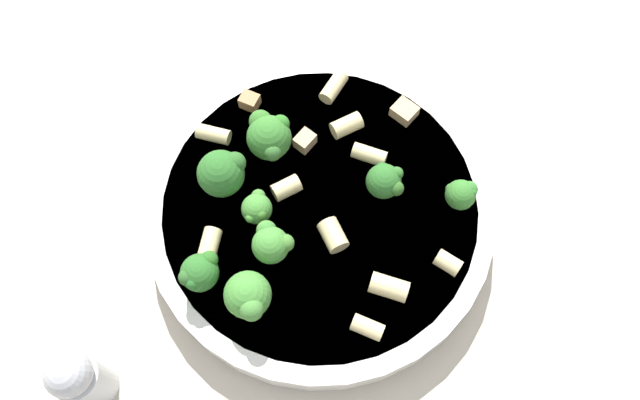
{
  "coord_description": "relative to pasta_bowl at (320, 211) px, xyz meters",
  "views": [
    {
      "loc": [
        0.19,
        -0.07,
        0.52
      ],
      "look_at": [
        0.0,
        0.0,
        0.04
      ],
      "focal_mm": 35.0,
      "sensor_mm": 36.0,
      "label": 1
    }
  ],
  "objects": [
    {
      "name": "rigatoni_0",
      "position": [
        -0.06,
        0.05,
        0.02
      ],
      "size": [
        0.02,
        0.03,
        0.02
      ],
      "primitive_type": "cylinder",
      "rotation": [
        1.57,
        0.0,
        0.15
      ],
      "color": "beige",
      "rests_on": "pasta_bowl"
    },
    {
      "name": "broccoli_floret_7",
      "position": [
        0.01,
        0.05,
        0.04
      ],
      "size": [
        0.03,
        0.03,
        0.04
      ],
      "color": "#84AD60",
      "rests_on": "pasta_bowl"
    },
    {
      "name": "broccoli_floret_4",
      "position": [
        0.04,
        0.11,
        0.03
      ],
      "size": [
        0.03,
        0.03,
        0.03
      ],
      "color": "#9EC175",
      "rests_on": "pasta_bowl"
    },
    {
      "name": "ground_plane",
      "position": [
        0.0,
        0.0,
        -0.02
      ],
      "size": [
        2.0,
        2.0,
        0.0
      ],
      "primitive_type": "plane",
      "color": "#BCB29E"
    },
    {
      "name": "broccoli_floret_2",
      "position": [
        0.03,
        -0.11,
        0.04
      ],
      "size": [
        0.03,
        0.03,
        0.04
      ],
      "color": "#84AD60",
      "rests_on": "pasta_bowl"
    },
    {
      "name": "broccoli_floret_3",
      "position": [
        0.03,
        -0.05,
        0.04
      ],
      "size": [
        0.04,
        0.03,
        0.04
      ],
      "color": "#84AD60",
      "rests_on": "pasta_bowl"
    },
    {
      "name": "pasta_bowl",
      "position": [
        0.0,
        0.0,
        0.0
      ],
      "size": [
        0.3,
        0.3,
        0.03
      ],
      "color": "silver",
      "rests_on": "ground_plane"
    },
    {
      "name": "rigatoni_6",
      "position": [
        0.08,
        0.08,
        0.02
      ],
      "size": [
        0.02,
        0.02,
        0.01
      ],
      "primitive_type": "cylinder",
      "rotation": [
        1.57,
        0.0,
        2.22
      ],
      "color": "beige",
      "rests_on": "pasta_bowl"
    },
    {
      "name": "chicken_chunk_2",
      "position": [
        -0.06,
        0.01,
        0.02
      ],
      "size": [
        0.02,
        0.02,
        0.01
      ],
      "primitive_type": "cube",
      "rotation": [
        0.0,
        0.0,
        2.13
      ],
      "color": "tan",
      "rests_on": "pasta_bowl"
    },
    {
      "name": "rigatoni_5",
      "position": [
        0.03,
        0.0,
        0.02
      ],
      "size": [
        0.03,
        0.02,
        0.02
      ],
      "primitive_type": "cylinder",
      "rotation": [
        1.57,
        0.0,
        1.68
      ],
      "color": "beige",
      "rests_on": "pasta_bowl"
    },
    {
      "name": "broccoli_floret_6",
      "position": [
        -0.01,
        -0.05,
        0.03
      ],
      "size": [
        0.03,
        0.03,
        0.03
      ],
      "color": "#93B766",
      "rests_on": "pasta_bowl"
    },
    {
      "name": "rigatoni_7",
      "position": [
        0.11,
        0.0,
        0.02
      ],
      "size": [
        0.03,
        0.03,
        0.01
      ],
      "primitive_type": "cylinder",
      "rotation": [
        1.57,
        0.0,
        2.4
      ],
      "color": "beige",
      "rests_on": "pasta_bowl"
    },
    {
      "name": "rigatoni_2",
      "position": [
        -0.02,
        -0.02,
        0.02
      ],
      "size": [
        0.02,
        0.03,
        0.02
      ],
      "primitive_type": "cylinder",
      "rotation": [
        1.57,
        0.0,
        0.17
      ],
      "color": "beige",
      "rests_on": "pasta_bowl"
    },
    {
      "name": "chicken_chunk_0",
      "position": [
        -0.11,
        -0.03,
        0.02
      ],
      "size": [
        0.02,
        0.02,
        0.01
      ],
      "primitive_type": "cube",
      "rotation": [
        0.0,
        0.0,
        0.82
      ],
      "color": "#A87A4C",
      "rests_on": "pasta_bowl"
    },
    {
      "name": "rigatoni_4",
      "position": [
        -0.1,
        0.05,
        0.02
      ],
      "size": [
        0.03,
        0.03,
        0.01
      ],
      "primitive_type": "cylinder",
      "rotation": [
        1.57,
        0.0,
        0.7
      ],
      "color": "beige",
      "rests_on": "pasta_bowl"
    },
    {
      "name": "chicken_chunk_1",
      "position": [
        -0.06,
        0.1,
        0.02
      ],
      "size": [
        0.03,
        0.03,
        0.01
      ],
      "primitive_type": "cube",
      "rotation": [
        0.0,
        0.0,
        0.52
      ],
      "color": "tan",
      "rests_on": "pasta_bowl"
    },
    {
      "name": "rigatoni_3",
      "position": [
        -0.03,
        0.05,
        0.02
      ],
      "size": [
        0.03,
        0.03,
        0.01
      ],
      "primitive_type": "cylinder",
      "rotation": [
        1.57,
        0.0,
        2.45
      ],
      "color": "beige",
      "rests_on": "pasta_bowl"
    },
    {
      "name": "rigatoni_8",
      "position": [
        0.01,
        -0.1,
        0.02
      ],
      "size": [
        0.03,
        0.03,
        0.01
      ],
      "primitive_type": "cylinder",
      "rotation": [
        1.57,
        0.0,
        1.05
      ],
      "color": "beige",
      "rests_on": "pasta_bowl"
    },
    {
      "name": "rigatoni_9",
      "position": [
        0.09,
        0.03,
        0.02
      ],
      "size": [
        0.03,
        0.03,
        0.02
      ],
      "primitive_type": "cylinder",
      "rotation": [
        1.57,
        0.0,
        2.49
      ],
      "color": "beige",
      "rests_on": "pasta_bowl"
    },
    {
      "name": "broccoli_floret_0",
      "position": [
        -0.04,
        -0.07,
        0.04
      ],
      "size": [
        0.04,
        0.04,
        0.04
      ],
      "color": "#84AD60",
      "rests_on": "pasta_bowl"
    },
    {
      "name": "broccoli_floret_1",
      "position": [
        -0.06,
        -0.02,
        0.04
      ],
      "size": [
        0.05,
        0.04,
        0.04
      ],
      "color": "#84AD60",
      "rests_on": "pasta_bowl"
    },
    {
      "name": "pepper_shaker",
      "position": [
        0.08,
        -0.22,
        0.02
      ],
      "size": [
        0.04,
        0.04,
        0.08
      ],
      "color": "silver",
      "rests_on": "ground_plane"
    },
    {
      "name": "rigatoni_1",
      "position": [
        -0.09,
        -0.07,
        0.02
      ],
      "size": [
        0.03,
        0.03,
        0.01
      ],
      "primitive_type": "cylinder",
      "rotation": [
        1.57,
        0.0,
        2.55
      ],
      "color": "beige",
      "rests_on": "pasta_bowl"
    },
    {
      "name": "broccoli_floret_5",
      "position": [
        0.06,
        -0.08,
        0.04
      ],
      "size": [
        0.04,
        0.04,
        0.04
      ],
      "color": "#9EC175",
      "rests_on": "pasta_bowl"
    }
  ]
}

